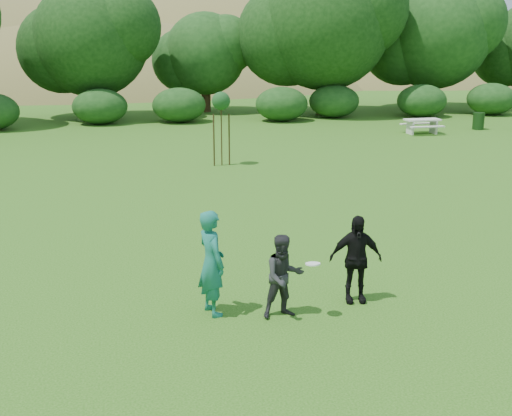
{
  "coord_description": "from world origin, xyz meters",
  "views": [
    {
      "loc": [
        -3.15,
        -10.91,
        5.01
      ],
      "look_at": [
        0.0,
        3.0,
        1.1
      ],
      "focal_mm": 45.0,
      "sensor_mm": 36.0,
      "label": 1
    }
  ],
  "objects_px": {
    "player_teal": "(212,263)",
    "player_grey": "(284,276)",
    "trash_can_near": "(478,121)",
    "picnic_table": "(422,124)",
    "player_black": "(356,259)",
    "sapling": "(221,103)"
  },
  "relations": [
    {
      "from": "player_teal",
      "to": "player_grey",
      "type": "xyz_separation_m",
      "value": [
        1.24,
        -0.43,
        -0.21
      ]
    },
    {
      "from": "player_grey",
      "to": "trash_can_near",
      "type": "height_order",
      "value": "player_grey"
    },
    {
      "from": "trash_can_near",
      "to": "player_teal",
      "type": "bearing_deg",
      "value": -131.35
    },
    {
      "from": "trash_can_near",
      "to": "picnic_table",
      "type": "distance_m",
      "value": 3.73
    },
    {
      "from": "player_grey",
      "to": "picnic_table",
      "type": "bearing_deg",
      "value": 51.66
    },
    {
      "from": "player_teal",
      "to": "picnic_table",
      "type": "distance_m",
      "value": 23.69
    },
    {
      "from": "trash_can_near",
      "to": "player_black",
      "type": "bearing_deg",
      "value": -126.5
    },
    {
      "from": "sapling",
      "to": "trash_can_near",
      "type": "bearing_deg",
      "value": 23.31
    },
    {
      "from": "player_teal",
      "to": "picnic_table",
      "type": "xyz_separation_m",
      "value": [
        13.88,
        19.19,
        -0.47
      ]
    },
    {
      "from": "player_grey",
      "to": "trash_can_near",
      "type": "relative_size",
      "value": 1.73
    },
    {
      "from": "sapling",
      "to": "picnic_table",
      "type": "distance_m",
      "value": 12.88
    },
    {
      "from": "player_black",
      "to": "trash_can_near",
      "type": "distance_m",
      "value": 24.86
    },
    {
      "from": "sapling",
      "to": "picnic_table",
      "type": "bearing_deg",
      "value": 26.75
    },
    {
      "from": "player_black",
      "to": "trash_can_near",
      "type": "xyz_separation_m",
      "value": [
        14.79,
        19.98,
        -0.41
      ]
    },
    {
      "from": "player_black",
      "to": "sapling",
      "type": "xyz_separation_m",
      "value": [
        -0.25,
        13.51,
        1.56
      ]
    },
    {
      "from": "player_teal",
      "to": "trash_can_near",
      "type": "xyz_separation_m",
      "value": [
        17.54,
        19.93,
        -0.53
      ]
    },
    {
      "from": "player_grey",
      "to": "player_black",
      "type": "bearing_deg",
      "value": 8.54
    },
    {
      "from": "player_teal",
      "to": "picnic_table",
      "type": "bearing_deg",
      "value": -52.33
    },
    {
      "from": "sapling",
      "to": "picnic_table",
      "type": "height_order",
      "value": "sapling"
    },
    {
      "from": "player_teal",
      "to": "picnic_table",
      "type": "relative_size",
      "value": 1.09
    },
    {
      "from": "trash_can_near",
      "to": "picnic_table",
      "type": "xyz_separation_m",
      "value": [
        -3.66,
        -0.74,
        0.07
      ]
    },
    {
      "from": "player_black",
      "to": "picnic_table",
      "type": "xyz_separation_m",
      "value": [
        11.13,
        19.24,
        -0.34
      ]
    }
  ]
}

